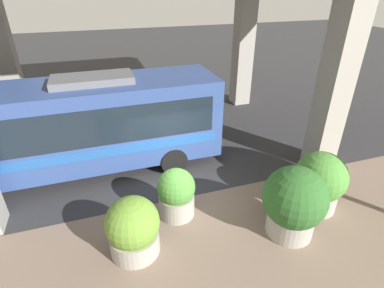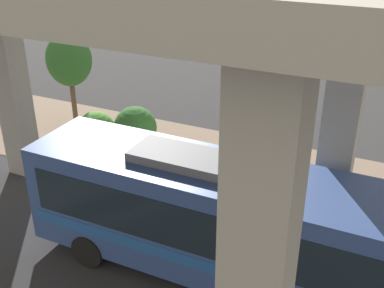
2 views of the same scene
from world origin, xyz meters
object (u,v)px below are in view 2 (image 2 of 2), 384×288
planter_middle (227,167)px  street_tree_near (69,60)px  planter_front (97,134)px  planter_back (179,172)px  planter_extra (135,132)px  bus (219,216)px  fire_hydrant (72,156)px

planter_middle → street_tree_near: (-2.18, -8.48, 2.33)m
planter_front → planter_back: size_ratio=1.21×
planter_middle → planter_back: size_ratio=1.06×
planter_front → planter_extra: 1.58m
bus → planter_extra: (-5.18, -5.76, -0.86)m
planter_middle → street_tree_near: bearing=-104.4°
planter_extra → street_tree_near: bearing=-109.5°
planter_back → planter_extra: bearing=-121.4°
bus → street_tree_near: bearing=-123.8°
fire_hydrant → planter_front: size_ratio=0.50×
planter_extra → planter_front: bearing=-63.8°
planter_middle → planter_back: (1.04, -1.43, -0.02)m
planter_front → planter_middle: planter_front is taller
planter_middle → planter_extra: bearing=-99.2°
planter_front → street_tree_near: bearing=-128.0°
fire_hydrant → planter_front: 1.36m
street_tree_near → planter_middle: bearing=75.6°
bus → street_tree_near: street_tree_near is taller
bus → planter_back: (-3.46, -2.93, -1.15)m
planter_front → bus: bearing=58.0°
bus → planter_extra: size_ratio=5.02×
fire_hydrant → planter_extra: (-1.92, 1.74, 0.59)m
planter_back → planter_extra: (-1.73, -2.83, 0.29)m
street_tree_near → planter_extra: bearing=70.5°
fire_hydrant → planter_back: size_ratio=0.61×
fire_hydrant → planter_middle: size_ratio=0.58×
fire_hydrant → planter_middle: 6.13m
fire_hydrant → planter_front: bearing=165.1°
planter_extra → planter_back: bearing=58.6°
planter_front → planter_middle: 5.67m
bus → planter_front: bearing=-122.0°
planter_front → street_tree_near: 4.17m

